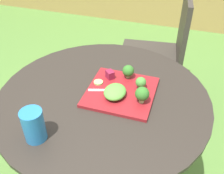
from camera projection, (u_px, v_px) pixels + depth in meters
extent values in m
cylinder|color=#28231E|center=(103.00, 97.00, 1.12)|extent=(0.90, 0.90, 0.02)
cylinder|color=#28231E|center=(105.00, 150.00, 1.34)|extent=(0.06, 0.06, 0.68)
cube|color=#332D28|center=(150.00, 57.00, 1.93)|extent=(0.49, 0.49, 0.03)
cube|color=#332D28|center=(183.00, 29.00, 1.76)|extent=(0.08, 0.42, 0.45)
cylinder|color=#332D28|center=(128.00, 66.00, 2.23)|extent=(0.02, 0.02, 0.43)
cylinder|color=#332D28|center=(121.00, 93.00, 1.95)|extent=(0.02, 0.02, 0.43)
cylinder|color=#332D28|center=(171.00, 71.00, 2.18)|extent=(0.02, 0.02, 0.43)
cylinder|color=#332D28|center=(171.00, 98.00, 1.90)|extent=(0.02, 0.02, 0.43)
cube|color=maroon|center=(121.00, 92.00, 1.13)|extent=(0.28, 0.28, 0.01)
cylinder|color=#236BA8|center=(34.00, 125.00, 0.90)|extent=(0.08, 0.08, 0.12)
cylinder|color=#1E5B8F|center=(35.00, 129.00, 0.91)|extent=(0.07, 0.07, 0.09)
cube|color=silver|center=(101.00, 90.00, 1.12)|extent=(0.11, 0.04, 0.00)
cube|color=silver|center=(119.00, 90.00, 1.12)|extent=(0.05, 0.04, 0.00)
ellipsoid|color=#519338|center=(115.00, 92.00, 1.08)|extent=(0.09, 0.11, 0.04)
cylinder|color=#99B770|center=(140.00, 87.00, 1.13)|extent=(0.02, 0.02, 0.01)
sphere|color=#427F33|center=(141.00, 82.00, 1.12)|extent=(0.05, 0.05, 0.05)
cylinder|color=#99B770|center=(128.00, 76.00, 1.20)|extent=(0.02, 0.02, 0.01)
sphere|color=#2D6623|center=(128.00, 71.00, 1.18)|extent=(0.05, 0.05, 0.05)
cylinder|color=#99B770|center=(142.00, 100.00, 1.06)|extent=(0.02, 0.02, 0.02)
sphere|color=#2D6623|center=(142.00, 94.00, 1.04)|extent=(0.06, 0.06, 0.06)
cylinder|color=#8EB766|center=(98.00, 82.00, 1.16)|extent=(0.04, 0.04, 0.01)
cube|color=maroon|center=(110.00, 75.00, 1.19)|extent=(0.05, 0.05, 0.04)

